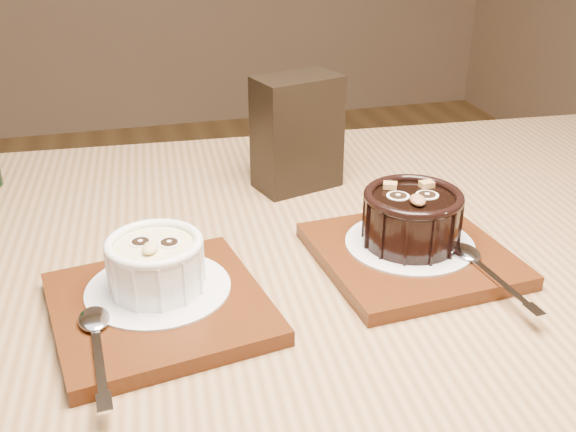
% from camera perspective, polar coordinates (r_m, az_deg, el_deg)
% --- Properties ---
extents(table, '(1.25, 0.87, 0.75)m').
position_cam_1_polar(table, '(0.71, 0.04, -11.10)').
color(table, brown).
rests_on(table, ground).
extents(tray_left, '(0.21, 0.21, 0.01)m').
position_cam_1_polar(tray_left, '(0.61, -10.82, -7.63)').
color(tray_left, '#4D230C').
rests_on(tray_left, table).
extents(doily_left, '(0.13, 0.13, 0.00)m').
position_cam_1_polar(doily_left, '(0.62, -10.92, -6.02)').
color(doily_left, silver).
rests_on(doily_left, tray_left).
extents(ramekin_white, '(0.09, 0.09, 0.05)m').
position_cam_1_polar(ramekin_white, '(0.61, -11.14, -3.82)').
color(ramekin_white, white).
rests_on(ramekin_white, doily_left).
extents(spoon_left, '(0.03, 0.14, 0.01)m').
position_cam_1_polar(spoon_left, '(0.56, -15.87, -10.31)').
color(spoon_left, white).
rests_on(spoon_left, tray_left).
extents(tray_right, '(0.19, 0.19, 0.01)m').
position_cam_1_polar(tray_right, '(0.69, 10.35, -3.27)').
color(tray_right, '#4D230C').
rests_on(tray_right, table).
extents(doily_right, '(0.13, 0.13, 0.00)m').
position_cam_1_polar(doily_right, '(0.69, 10.25, -2.28)').
color(doily_right, silver).
rests_on(doily_right, tray_right).
extents(ramekin_dark, '(0.10, 0.10, 0.06)m').
position_cam_1_polar(ramekin_dark, '(0.68, 10.46, 0.05)').
color(ramekin_dark, black).
rests_on(ramekin_dark, doily_right).
extents(spoon_right, '(0.04, 0.14, 0.01)m').
position_cam_1_polar(spoon_right, '(0.66, 16.44, -4.32)').
color(spoon_right, white).
rests_on(spoon_right, tray_right).
extents(condiment_stand, '(0.11, 0.08, 0.14)m').
position_cam_1_polar(condiment_stand, '(0.83, 0.77, 7.05)').
color(condiment_stand, black).
rests_on(condiment_stand, table).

